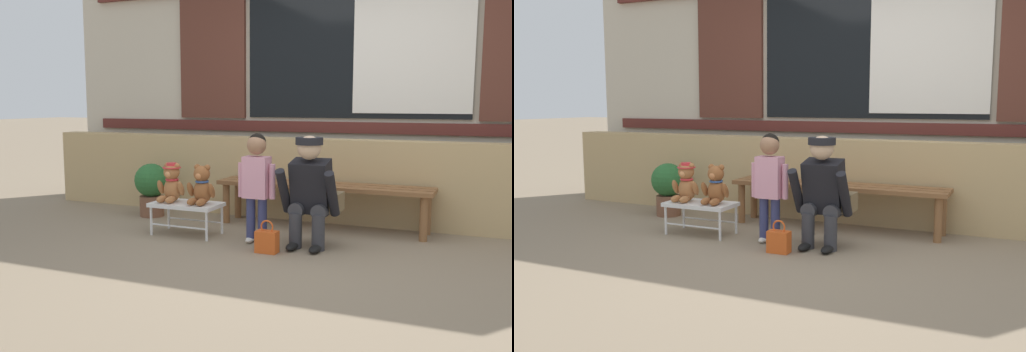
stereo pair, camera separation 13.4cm
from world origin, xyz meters
The scene contains 11 objects.
ground_plane centered at (0.00, 0.00, 0.00)m, with size 60.00×60.00×0.00m, color #84725B.
brick_low_wall centered at (0.00, 1.43, 0.42)m, with size 7.01×0.25×0.85m, color tan.
shop_facade centered at (0.00, 1.94, 1.76)m, with size 7.16×0.26×3.50m.
wooden_bench_long centered at (-0.09, 1.06, 0.37)m, with size 2.10×0.40×0.44m.
small_display_bench centered at (-1.18, 0.32, 0.27)m, with size 0.64×0.36×0.30m.
teddy_bear_with_hat centered at (-1.34, 0.32, 0.47)m, with size 0.28×0.27×0.36m.
teddy_bear_plain centered at (-1.02, 0.32, 0.46)m, with size 0.28×0.26×0.36m.
child_standing centered at (-0.46, 0.29, 0.59)m, with size 0.35×0.18×0.96m.
adult_crouching centered at (0.02, 0.35, 0.48)m, with size 0.50×0.49×0.95m.
handbag_on_ground centered at (-0.25, 0.03, 0.10)m, with size 0.18×0.11×0.27m.
potted_plant centered at (-1.95, 0.91, 0.32)m, with size 0.36×0.36×0.57m.
Camera 1 is at (1.44, -4.09, 1.23)m, focal length 39.21 mm.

